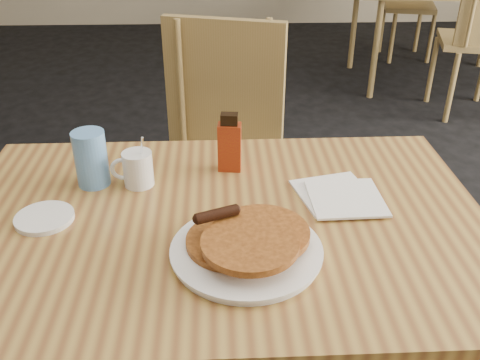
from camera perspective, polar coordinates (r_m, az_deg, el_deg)
name	(u,v)px	position (r m, az deg, el deg)	size (l,w,h in m)	color
main_table	(220,232)	(1.27, -2.12, -5.56)	(1.30, 0.89, 0.75)	#B0873E
chair_main_far	(225,136)	(1.98, -1.60, 4.76)	(0.56, 0.57, 1.00)	#9B7D49
pancake_plate	(247,245)	(1.11, 0.74, -6.99)	(0.32, 0.32, 0.09)	white
coffee_mug	(137,168)	(1.37, -10.93, 1.25)	(0.11, 0.08, 0.14)	white
syrup_bottle	(230,144)	(1.41, -1.12, 3.84)	(0.06, 0.04, 0.16)	maroon
napkin_stack	(340,196)	(1.33, 10.61, -1.67)	(0.22, 0.23, 0.01)	white
blue_tumbler	(91,159)	(1.39, -15.60, 2.22)	(0.08, 0.08, 0.14)	#619DE3
side_saucer	(44,218)	(1.31, -20.14, -3.82)	(0.13, 0.13, 0.01)	white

